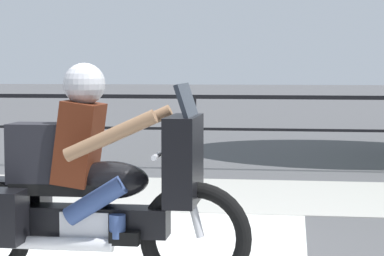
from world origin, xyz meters
TOP-DOWN VIEW (x-y plane):
  - sidewalk_band at (0.00, 3.40)m, footprint 44.00×2.40m
  - fence_railing at (0.00, 5.50)m, footprint 36.00×0.05m
  - motorcycle at (0.03, -0.58)m, footprint 2.32×0.76m

SIDE VIEW (x-z plane):
  - sidewalk_band at x=0.00m, z-range 0.00..0.01m
  - motorcycle at x=0.03m, z-range -0.09..1.49m
  - fence_railing at x=0.00m, z-range 0.33..1.46m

